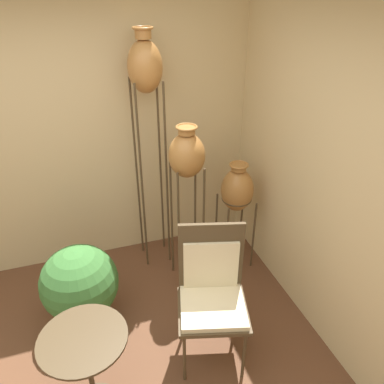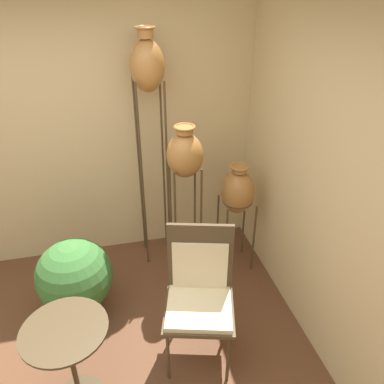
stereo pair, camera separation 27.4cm
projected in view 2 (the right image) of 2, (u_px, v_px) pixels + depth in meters
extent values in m
cube|color=#D1B784|center=(65.00, 134.00, 3.53)|extent=(7.66, 0.06, 2.70)
cube|color=#D1B784|center=(359.00, 212.00, 2.33)|extent=(0.06, 7.66, 2.70)
cylinder|color=#473823|center=(143.00, 183.00, 3.52)|extent=(0.02, 0.02, 1.89)
cylinder|color=#473823|center=(168.00, 181.00, 3.57)|extent=(0.02, 0.02, 1.89)
cylinder|color=#473823|center=(140.00, 172.00, 3.72)|extent=(0.02, 0.02, 1.89)
cylinder|color=#473823|center=(163.00, 170.00, 3.77)|extent=(0.02, 0.02, 1.89)
torus|color=#473823|center=(148.00, 78.00, 3.18)|extent=(0.25, 0.25, 0.02)
ellipsoid|color=#A87038|center=(147.00, 66.00, 3.13)|extent=(0.29, 0.29, 0.43)
cylinder|color=#A87038|center=(145.00, 33.00, 3.01)|extent=(0.13, 0.13, 0.08)
torus|color=#A87038|center=(145.00, 27.00, 2.99)|extent=(0.17, 0.17, 0.02)
cylinder|color=#473823|center=(176.00, 233.00, 3.38)|extent=(0.02, 0.02, 1.24)
cylinder|color=#473823|center=(201.00, 230.00, 3.42)|extent=(0.02, 0.02, 1.24)
cylinder|color=#473823|center=(171.00, 219.00, 3.58)|extent=(0.02, 0.02, 1.24)
cylinder|color=#473823|center=(195.00, 216.00, 3.62)|extent=(0.02, 0.02, 1.24)
torus|color=#473823|center=(185.00, 165.00, 3.19)|extent=(0.24, 0.24, 0.02)
ellipsoid|color=#A87038|center=(185.00, 155.00, 3.15)|extent=(0.31, 0.31, 0.39)
cylinder|color=#A87038|center=(185.00, 130.00, 3.04)|extent=(0.14, 0.14, 0.06)
torus|color=#A87038|center=(185.00, 127.00, 3.03)|extent=(0.18, 0.18, 0.02)
cylinder|color=#473823|center=(226.00, 243.00, 3.64)|extent=(0.02, 0.02, 0.76)
cylinder|color=#473823|center=(254.00, 239.00, 3.70)|extent=(0.02, 0.02, 0.76)
cylinder|color=#473823|center=(217.00, 227.00, 3.88)|extent=(0.02, 0.02, 0.76)
cylinder|color=#473823|center=(244.00, 223.00, 3.94)|extent=(0.02, 0.02, 0.76)
torus|color=#473823|center=(237.00, 201.00, 3.60)|extent=(0.29, 0.29, 0.02)
ellipsoid|color=#A87038|center=(238.00, 192.00, 3.55)|extent=(0.31, 0.31, 0.43)
cylinder|color=#A87038|center=(240.00, 169.00, 3.43)|extent=(0.14, 0.14, 0.05)
torus|color=#A87038|center=(240.00, 167.00, 3.42)|extent=(0.18, 0.18, 0.02)
cylinder|color=#473823|center=(168.00, 357.00, 2.70)|extent=(0.02, 0.02, 0.48)
cylinder|color=#473823|center=(228.00, 359.00, 2.69)|extent=(0.02, 0.02, 0.48)
cylinder|color=#473823|center=(173.00, 314.00, 3.05)|extent=(0.02, 0.02, 0.48)
cylinder|color=#473823|center=(226.00, 315.00, 3.03)|extent=(0.02, 0.02, 0.48)
cube|color=#473823|center=(199.00, 311.00, 2.74)|extent=(0.62, 0.59, 0.03)
cube|color=beige|center=(199.00, 308.00, 2.72)|extent=(0.57, 0.54, 0.04)
cube|color=#473823|center=(200.00, 258.00, 2.78)|extent=(0.47, 0.16, 0.60)
cube|color=beige|center=(200.00, 267.00, 2.78)|extent=(0.40, 0.13, 0.42)
cylinder|color=#473823|center=(73.00, 365.00, 2.51)|extent=(0.04, 0.04, 0.68)
cylinder|color=#473823|center=(64.00, 330.00, 2.34)|extent=(0.55, 0.55, 0.02)
cylinder|color=olive|center=(80.00, 304.00, 3.33)|extent=(0.28, 0.28, 0.19)
torus|color=olive|center=(79.00, 296.00, 3.28)|extent=(0.31, 0.31, 0.02)
sphere|color=#387033|center=(75.00, 276.00, 3.16)|extent=(0.64, 0.64, 0.64)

